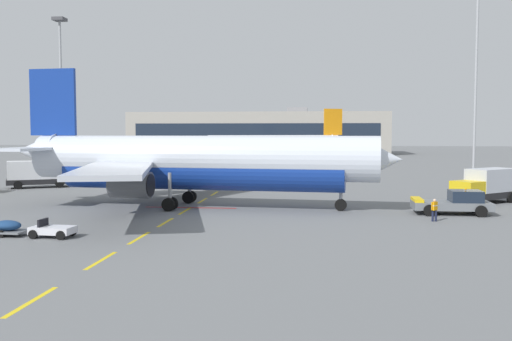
% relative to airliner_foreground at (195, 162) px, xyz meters
% --- Properties ---
extents(ground, '(400.00, 400.00, 0.00)m').
position_rel_airliner_foreground_xyz_m(ground, '(21.65, 17.53, -3.95)').
color(ground, slate).
extents(apron_paint_markings, '(8.00, 94.56, 0.01)m').
position_rel_airliner_foreground_xyz_m(apron_paint_markings, '(-0.35, 14.51, -3.95)').
color(apron_paint_markings, yellow).
rests_on(apron_paint_markings, ground).
extents(airliner_foreground, '(34.82, 34.51, 12.20)m').
position_rel_airliner_foreground_xyz_m(airliner_foreground, '(0.00, 0.00, 0.00)').
color(airliner_foreground, silver).
rests_on(airliner_foreground, ground).
extents(pushback_tug, '(6.04, 3.27, 2.08)m').
position_rel_airliner_foreground_xyz_m(pushback_tug, '(21.34, -1.80, -3.05)').
color(pushback_tug, slate).
rests_on(pushback_tug, ground).
extents(airliner_mid_left, '(31.87, 30.52, 11.50)m').
position_rel_airliner_foreground_xyz_m(airliner_mid_left, '(1.85, 70.41, -0.23)').
color(airliner_mid_left, silver).
rests_on(airliner_mid_left, ground).
extents(catering_truck, '(6.96, 6.25, 3.14)m').
position_rel_airliner_foreground_xyz_m(catering_truck, '(25.90, 5.75, -2.30)').
color(catering_truck, black).
rests_on(catering_truck, ground).
extents(fuel_service_truck, '(7.28, 5.51, 3.14)m').
position_rel_airliner_foreground_xyz_m(fuel_service_truck, '(-22.24, 14.62, -2.30)').
color(fuel_service_truck, black).
rests_on(fuel_service_truck, ground).
extents(baggage_train, '(8.67, 2.03, 1.14)m').
position_rel_airliner_foreground_xyz_m(baggage_train, '(-8.80, -14.62, -3.42)').
color(baggage_train, silver).
rests_on(baggage_train, ground).
extents(ground_crew_worker, '(0.53, 0.52, 1.66)m').
position_rel_airliner_foreground_xyz_m(ground_crew_worker, '(19.02, -5.77, -3.01)').
color(ground_crew_worker, '#191E38').
rests_on(ground_crew_worker, ground).
extents(apron_light_mast_near, '(1.80, 1.80, 24.11)m').
position_rel_airliner_foreground_xyz_m(apron_light_mast_near, '(-29.30, 36.38, 11.10)').
color(apron_light_mast_near, slate).
rests_on(apron_light_mast_near, ground).
extents(apron_light_mast_far, '(1.80, 1.80, 29.15)m').
position_rel_airliner_foreground_xyz_m(apron_light_mast_far, '(32.67, 35.68, 13.84)').
color(apron_light_mast_far, slate).
rests_on(apron_light_mast_far, ground).
extents(terminal_satellite, '(75.22, 26.24, 13.83)m').
position_rel_airliner_foreground_xyz_m(terminal_satellite, '(-7.20, 122.39, 2.18)').
color(terminal_satellite, '#9E998E').
rests_on(terminal_satellite, ground).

